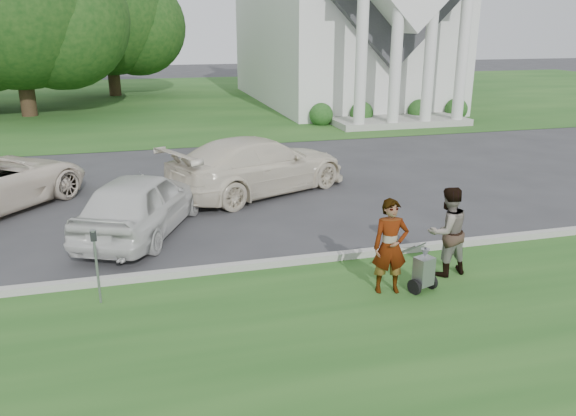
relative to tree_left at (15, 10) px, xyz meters
name	(u,v)px	position (x,y,z in m)	size (l,w,h in m)	color
ground	(303,276)	(8.01, -21.99, -5.11)	(120.00, 120.00, 0.00)	#333335
grass_strip	(367,368)	(8.01, -24.99, -5.11)	(80.00, 7.00, 0.01)	#1D4A19
church_lawn	(181,99)	(8.01, 5.01, -5.11)	(80.00, 30.00, 0.01)	#1D4A19
curb	(295,261)	(8.01, -21.44, -5.04)	(80.00, 0.18, 0.15)	#9E9E93
tree_left	(15,10)	(0.00, 0.00, 0.00)	(10.63, 8.40, 9.71)	#332316
tree_back	(108,20)	(4.00, 8.00, -0.38)	(9.61, 7.60, 8.89)	#332316
striping_cart	(423,272)	(9.81, -23.10, -4.74)	(0.65, 0.99, 0.86)	black
person_left	(390,247)	(9.24, -22.97, -4.28)	(0.60, 0.40, 1.65)	#999999
person_right	(447,232)	(10.54, -22.57, -4.28)	(0.80, 0.63, 1.66)	#999999
parking_meter_near	(96,258)	(4.47, -22.13, -4.30)	(0.09, 0.08, 1.29)	gray
car_b	(141,203)	(5.22, -18.92, -4.41)	(1.66, 4.12, 1.40)	silver
car_c	(258,165)	(8.37, -16.43, -4.34)	(2.14, 5.28, 1.53)	silver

